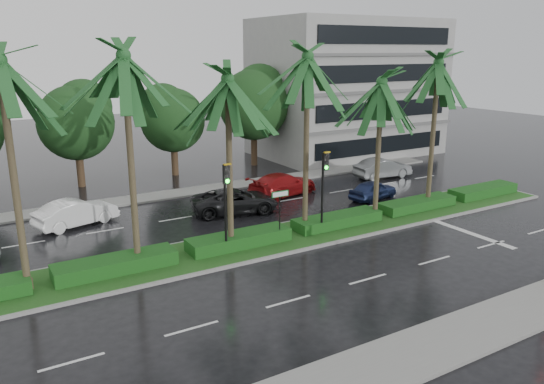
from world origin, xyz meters
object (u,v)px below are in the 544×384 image
car_blue (373,190)px  car_grey (383,168)px  street_sign (280,203)px  car_red (283,184)px  signal_median_left (226,195)px  car_white (76,213)px  car_darkgrey (235,201)px

car_blue → car_grey: size_ratio=0.81×
car_blue → street_sign: bearing=100.9°
car_red → car_grey: (9.10, 0.32, -0.00)m
signal_median_left → car_blue: 13.36m
car_red → car_blue: bearing=-143.3°
signal_median_left → street_sign: size_ratio=1.68×
car_white → car_darkgrey: car_white is taller
car_white → car_red: car_red is taller
signal_median_left → car_blue: (12.50, 4.08, -2.38)m
car_darkgrey → car_blue: bearing=-90.5°
street_sign → car_blue: 10.38m
signal_median_left → car_red: size_ratio=0.85×
car_white → car_blue: size_ratio=1.23×
car_darkgrey → car_white: bearing=87.0°
street_sign → car_darkgrey: bearing=85.2°
car_white → car_darkgrey: 8.89m
signal_median_left → car_darkgrey: (3.50, 6.08, -2.28)m
street_sign → car_blue: size_ratio=0.72×
car_grey → car_blue: bearing=136.5°
signal_median_left → car_red: signal_median_left is taller
car_blue → car_white: bearing=64.8°
signal_median_left → street_sign: 3.13m
car_red → car_darkgrey: bearing=99.1°
signal_median_left → car_darkgrey: 7.38m
signal_median_left → car_grey: signal_median_left is taller
signal_median_left → car_red: 11.47m
street_sign → car_darkgrey: street_sign is taller
car_darkgrey → car_red: (4.50, 1.82, 0.03)m
street_sign → car_blue: bearing=22.3°
street_sign → car_white: 11.61m
street_sign → car_red: street_sign is taller
street_sign → car_grey: (14.10, 8.04, -1.38)m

